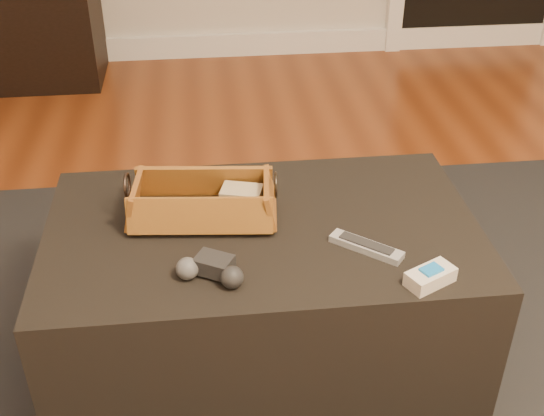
{
  "coord_description": "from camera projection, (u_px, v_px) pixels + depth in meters",
  "views": [
    {
      "loc": [
        -0.22,
        -0.85,
        1.32
      ],
      "look_at": [
        -0.08,
        0.42,
        0.49
      ],
      "focal_mm": 45.0,
      "sensor_mm": 36.0,
      "label": 1
    }
  ],
  "objects": [
    {
      "name": "baseboard",
      "position": [
        239.0,
        45.0,
        3.7
      ],
      "size": [
        5.0,
        0.04,
        0.12
      ],
      "primitive_type": "cube",
      "color": "white",
      "rests_on": "floor"
    },
    {
      "name": "area_rug",
      "position": [
        266.0,
        372.0,
        1.76
      ],
      "size": [
        2.6,
        2.0,
        0.01
      ],
      "primitive_type": "cube",
      "color": "black",
      "rests_on": "floor"
    },
    {
      "name": "ottoman",
      "position": [
        263.0,
        296.0,
        1.69
      ],
      "size": [
        1.0,
        0.6,
        0.42
      ],
      "primitive_type": "cube",
      "color": "black",
      "rests_on": "area_rug"
    },
    {
      "name": "tv_remote",
      "position": [
        195.0,
        213.0,
        1.58
      ],
      "size": [
        0.18,
        0.04,
        0.02
      ],
      "primitive_type": "cube",
      "rotation": [
        0.0,
        0.0,
        0.0
      ],
      "color": "black",
      "rests_on": "wicker_basket"
    },
    {
      "name": "cloth_bundle",
      "position": [
        242.0,
        198.0,
        1.6
      ],
      "size": [
        0.11,
        0.09,
        0.05
      ],
      "primitive_type": "cube",
      "rotation": [
        0.0,
        0.0,
        -0.28
      ],
      "color": "tan",
      "rests_on": "wicker_basket"
    },
    {
      "name": "wicker_basket",
      "position": [
        203.0,
        203.0,
        1.58
      ],
      "size": [
        0.36,
        0.21,
        0.12
      ],
      "color": "#9D5623",
      "rests_on": "ottoman"
    },
    {
      "name": "game_controller",
      "position": [
        211.0,
        270.0,
        1.4
      ],
      "size": [
        0.15,
        0.12,
        0.05
      ],
      "color": "black",
      "rests_on": "ottoman"
    },
    {
      "name": "silver_remote",
      "position": [
        366.0,
        246.0,
        1.49
      ],
      "size": [
        0.15,
        0.14,
        0.02
      ],
      "color": "#A1A3A8",
      "rests_on": "ottoman"
    },
    {
      "name": "cream_gadget",
      "position": [
        430.0,
        276.0,
        1.39
      ],
      "size": [
        0.11,
        0.09,
        0.04
      ],
      "color": "beige",
      "rests_on": "ottoman"
    }
  ]
}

